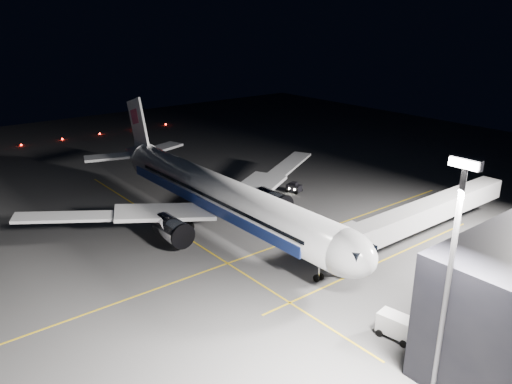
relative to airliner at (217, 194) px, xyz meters
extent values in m
plane|color=#4C4C4F|center=(1.08, 0.00, -5.16)|extent=(200.00, 200.00, 0.00)
cube|color=gold|center=(11.08, 0.00, -5.16)|extent=(0.25, 80.00, 0.01)
cube|color=gold|center=(1.08, -6.00, -5.16)|extent=(70.00, 0.25, 0.01)
cube|color=gold|center=(23.08, 10.00, -5.16)|extent=(0.25, 40.00, 0.01)
cylinder|color=silver|center=(1.08, 0.00, 0.14)|extent=(48.00, 5.60, 5.60)
ellipsoid|color=silver|center=(25.08, 0.00, 0.14)|extent=(8.96, 5.60, 5.60)
cube|color=black|center=(27.38, 0.00, 1.14)|extent=(2.20, 3.40, 0.90)
cone|color=silver|center=(-27.42, 0.00, 0.44)|extent=(9.00, 5.49, 5.49)
cube|color=navy|center=(0.08, 2.78, -0.76)|extent=(42.24, 0.25, 1.50)
cube|color=navy|center=(0.08, -2.78, -0.76)|extent=(42.24, 0.25, 1.50)
cube|color=silver|center=(-1.42, 8.00, -1.46)|extent=(11.36, 15.23, 1.53)
cube|color=silver|center=(-1.42, -8.00, -1.46)|extent=(11.36, 15.23, 1.53)
cube|color=silver|center=(-6.42, 20.50, -0.59)|extent=(8.57, 13.22, 1.31)
cube|color=silver|center=(-6.42, -20.50, -0.59)|extent=(8.57, 13.22, 1.31)
cube|color=silver|center=(-26.92, 5.20, 0.74)|extent=(6.20, 9.67, 0.45)
cube|color=silver|center=(-26.92, -5.20, 0.74)|extent=(6.20, 9.67, 0.45)
cube|color=white|center=(-25.12, 0.00, 6.34)|extent=(7.53, 0.40, 10.28)
cube|color=#CB456D|center=(-25.92, 0.00, 7.74)|extent=(3.22, 0.55, 3.22)
cylinder|color=#B7B7BF|center=(2.28, 9.00, -2.61)|extent=(5.60, 3.40, 3.40)
cylinder|color=#B7B7BF|center=(2.28, -9.00, -2.61)|extent=(5.60, 3.40, 3.40)
cylinder|color=#9999A0|center=(21.58, 0.00, -3.91)|extent=(0.26, 0.26, 2.50)
cylinder|color=black|center=(21.58, 0.00, -4.71)|extent=(0.90, 0.70, 0.90)
cylinder|color=#9999A0|center=(-1.92, 4.30, -3.91)|extent=(0.26, 0.26, 2.50)
cylinder|color=#9999A0|center=(-1.92, -4.30, -3.91)|extent=(0.26, 0.26, 2.50)
cylinder|color=black|center=(-1.92, 4.30, -4.61)|extent=(1.10, 1.60, 1.10)
cylinder|color=black|center=(-1.92, -4.30, -4.61)|extent=(1.10, 1.60, 1.10)
cube|color=#B2B2B7|center=(23.08, 20.05, -0.56)|extent=(3.00, 33.90, 2.80)
cube|color=#B2B2B7|center=(23.08, 4.20, -0.56)|extent=(3.60, 3.20, 3.40)
cylinder|color=#9999A0|center=(23.08, 4.20, -3.61)|extent=(0.70, 0.70, 3.10)
cylinder|color=black|center=(23.08, 3.30, -4.81)|extent=(0.70, 0.30, 0.70)
cylinder|color=black|center=(23.08, 5.10, -4.81)|extent=(0.70, 0.30, 0.70)
cylinder|color=#59595E|center=(41.08, -6.00, 4.84)|extent=(0.44, 0.44, 20.00)
cube|color=#59595E|center=(41.08, -6.00, 15.14)|extent=(2.40, 0.50, 0.80)
cube|color=white|center=(41.08, -6.35, 15.14)|extent=(2.20, 0.15, 0.60)
sphere|color=#FF140A|center=(-70.92, -10.00, -4.94)|extent=(0.44, 0.44, 0.44)
sphere|color=#FF140A|center=(-70.92, 0.00, -4.94)|extent=(0.44, 0.44, 0.44)
sphere|color=#FF140A|center=(-70.92, 10.00, -4.94)|extent=(0.44, 0.44, 0.44)
sphere|color=#FF140A|center=(-70.92, 20.00, -4.94)|extent=(0.44, 0.44, 0.44)
sphere|color=#FF140A|center=(-70.92, 30.00, -4.94)|extent=(0.44, 0.44, 0.44)
cube|color=silver|center=(34.31, -2.00, -3.74)|extent=(3.93, 2.43, 2.02)
cube|color=silver|center=(36.48, -1.63, -4.29)|extent=(1.74, 1.97, 1.10)
cube|color=black|center=(36.48, -1.63, -3.83)|extent=(1.35, 1.73, 0.46)
cylinder|color=black|center=(35.41, -0.83, -4.80)|extent=(0.76, 0.35, 0.74)
cylinder|color=black|center=(35.74, -2.74, -4.80)|extent=(0.76, 0.35, 0.74)
cylinder|color=black|center=(32.88, -1.26, -4.80)|extent=(0.76, 0.35, 0.74)
cylinder|color=black|center=(33.20, -3.17, -4.80)|extent=(0.76, 0.35, 0.74)
cube|color=black|center=(-4.05, 19.52, -4.36)|extent=(2.96, 2.36, 1.18)
cube|color=black|center=(-4.05, 19.52, -3.60)|extent=(1.37, 1.37, 0.65)
sphere|color=#FFF2CC|center=(-4.28, 18.56, -4.36)|extent=(0.28, 0.28, 0.28)
sphere|color=#FFF2CC|center=(-3.26, 18.91, -4.36)|extent=(0.28, 0.28, 0.28)
cylinder|color=black|center=(-3.43, 20.70, -4.84)|extent=(0.69, 0.43, 0.65)
cylinder|color=black|center=(-2.83, 18.97, -4.84)|extent=(0.69, 0.43, 0.65)
cylinder|color=black|center=(-5.26, 20.08, -4.84)|extent=(0.69, 0.43, 0.65)
cylinder|color=black|center=(-4.66, 18.35, -4.84)|extent=(0.69, 0.43, 0.65)
cone|color=#FF510A|center=(5.01, 5.70, -4.89)|extent=(0.37, 0.37, 0.55)
cone|color=#FF510A|center=(-1.93, 7.23, -4.89)|extent=(0.36, 0.36, 0.54)
cone|color=#FF510A|center=(0.59, 9.89, -4.87)|extent=(0.40, 0.40, 0.60)
camera|label=1|loc=(58.53, -39.00, 25.06)|focal=35.00mm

